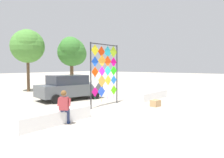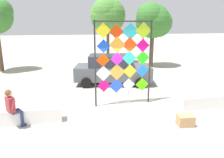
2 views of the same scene
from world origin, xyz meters
name	(u,v)px [view 1 (image 1 of 2)]	position (x,y,z in m)	size (l,w,h in m)	color
ground	(115,108)	(0.00, 0.00, 0.00)	(120.00, 120.00, 0.00)	#ADA393
plaza_ledge_left	(57,118)	(-4.14, -0.22, 0.28)	(3.46, 0.47, 0.55)	white
plaza_ledge_right	(153,96)	(4.14, -0.22, 0.28)	(3.46, 0.47, 0.55)	white
kite_display_rack	(105,70)	(0.23, 0.90, 2.10)	(2.48, 0.11, 3.63)	#232328
seated_vendor	(65,105)	(-3.98, -0.53, 0.81)	(0.68, 0.63, 1.40)	navy
parked_car	(69,87)	(0.46, 4.34, 0.87)	(4.69, 2.80, 1.71)	#4C5156
cardboard_box_large	(156,103)	(1.87, -1.55, 0.19)	(0.55, 0.42, 0.38)	tan
tree_far_right	(28,45)	(1.39, 11.00, 4.19)	(3.03, 3.03, 5.64)	brown
tree_broadleaf	(72,52)	(4.69, 8.72, 3.70)	(2.98, 2.70, 5.07)	brown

